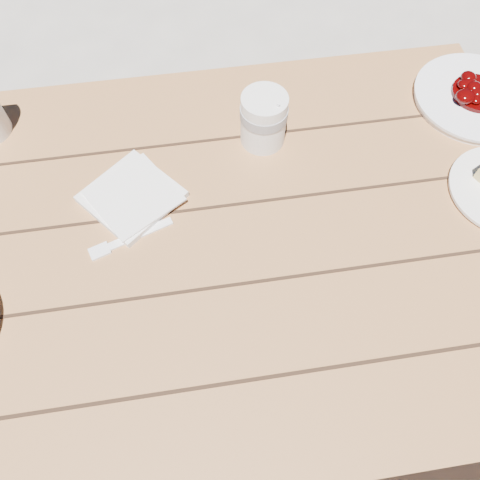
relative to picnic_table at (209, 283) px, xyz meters
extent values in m
plane|color=#A49E94|center=(0.00, 0.00, -0.59)|extent=(60.00, 60.00, 0.00)
cube|color=brown|center=(0.00, 0.00, 0.14)|extent=(2.00, 0.80, 0.05)
cube|color=brown|center=(0.00, 0.65, -0.15)|extent=(1.80, 0.25, 0.04)
cube|color=brown|center=(0.80, 0.65, -0.38)|extent=(0.06, 0.06, 0.42)
cylinder|color=white|center=(0.15, 0.23, 0.22)|extent=(0.09, 0.09, 0.11)
cube|color=white|center=(-0.12, 0.12, 0.17)|extent=(0.21, 0.21, 0.01)
cylinder|color=white|center=(0.61, 0.27, 0.17)|extent=(0.25, 0.25, 0.02)
camera|label=1|loc=(0.01, -0.39, 0.89)|focal=35.00mm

